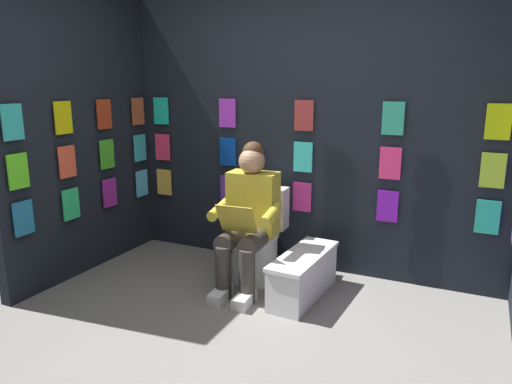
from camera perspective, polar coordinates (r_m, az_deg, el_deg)
The scene contains 6 objects.
ground_plane at distance 3.07m, azimuth -6.34°, elevation -19.67°, with size 30.00×30.00×0.00m, color gray.
display_wall_back at distance 4.22m, azimuth 6.11°, elevation 7.13°, with size 3.49×0.14×2.45m.
display_wall_right at distance 4.39m, azimuth -20.46°, elevation 6.60°, with size 0.14×1.73×2.45m.
toilet at distance 4.09m, azimuth 0.26°, elevation -5.88°, with size 0.42×0.57×0.77m.
person_reading at distance 3.81m, azimuth -0.99°, elevation -3.02°, with size 0.54×0.70×1.19m.
comic_longbox_near at distance 3.80m, azimuth 5.68°, elevation -9.87°, with size 0.33×0.84×0.35m.
Camera 1 is at (-1.39, 2.18, 1.66)m, focal length 33.39 mm.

